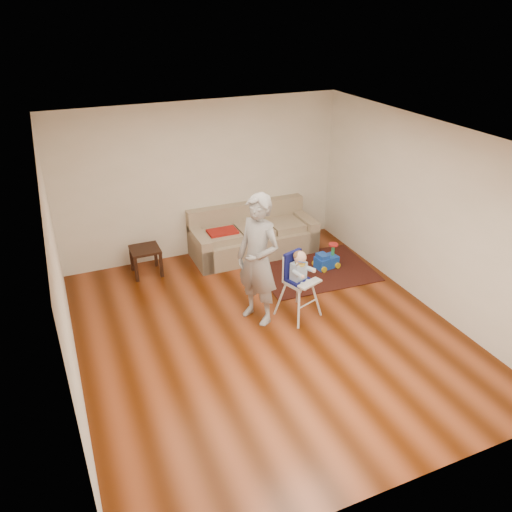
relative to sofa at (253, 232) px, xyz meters
name	(u,v)px	position (x,y,z in m)	size (l,w,h in m)	color
ground	(267,332)	(-0.76, -2.30, -0.43)	(5.50, 5.50, 0.00)	#471B05
room_envelope	(252,193)	(-0.76, -1.77, 1.45)	(5.04, 5.52, 2.72)	silver
sofa	(253,232)	(0.00, 0.00, 0.00)	(2.21, 0.91, 0.85)	tan
side_table	(146,261)	(-1.94, 0.02, -0.19)	(0.47, 0.47, 0.47)	black
area_rug	(315,270)	(0.71, -1.01, -0.42)	(1.89, 1.42, 0.02)	black
ride_on_toy	(327,256)	(0.94, -1.00, -0.20)	(0.38, 0.27, 0.42)	blue
toy_ball	(293,278)	(0.18, -1.22, -0.34)	(0.15, 0.15, 0.15)	blue
high_chair	(299,285)	(-0.18, -2.09, 0.08)	(0.62, 0.62, 1.05)	silver
adult	(258,260)	(-0.74, -1.94, 0.52)	(0.69, 0.45, 1.90)	#969699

